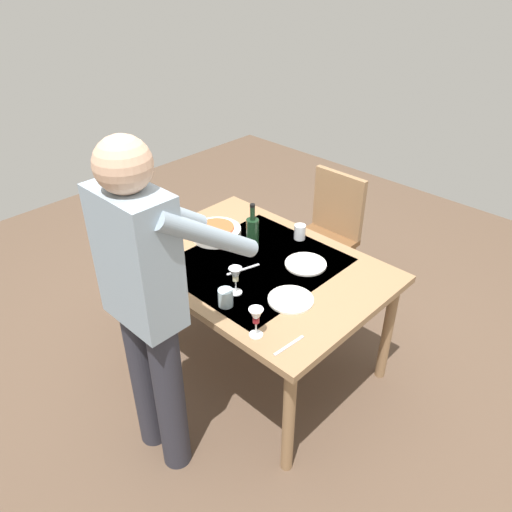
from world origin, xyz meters
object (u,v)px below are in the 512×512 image
object	(u,v)px
serving_bowl_pasta	(216,232)
dinner_plate_far	(306,264)
wine_glass_left	(235,276)
wine_glass_right	(256,317)
chair_near	(328,229)
person_server	(147,299)
water_cup_near_right	(300,232)
dining_table	(256,274)
wine_bottle	(253,234)
water_cup_near_left	(226,298)
dinner_plate_near	(291,300)

from	to	relation	value
serving_bowl_pasta	dinner_plate_far	world-z (taller)	serving_bowl_pasta
wine_glass_left	wine_glass_right	distance (m)	0.34
wine_glass_left	chair_near	bearing A→B (deg)	-77.16
person_server	dinner_plate_far	distance (m)	0.98
water_cup_near_right	serving_bowl_pasta	bearing A→B (deg)	41.01
wine_glass_left	dining_table	bearing A→B (deg)	-67.04
dining_table	serving_bowl_pasta	world-z (taller)	serving_bowl_pasta
wine_bottle	serving_bowl_pasta	distance (m)	0.28
water_cup_near_left	dinner_plate_far	distance (m)	0.55
person_server	wine_bottle	distance (m)	0.89
wine_glass_left	serving_bowl_pasta	world-z (taller)	wine_glass_left
dining_table	person_server	world-z (taller)	person_server
dining_table	serving_bowl_pasta	xyz separation A→B (m)	(0.38, -0.05, 0.11)
dinner_plate_far	serving_bowl_pasta	bearing A→B (deg)	12.77
serving_bowl_pasta	dinner_plate_far	xyz separation A→B (m)	(-0.59, -0.13, -0.03)
chair_near	wine_glass_left	distance (m)	1.22
wine_glass_right	serving_bowl_pasta	world-z (taller)	wine_glass_right
wine_glass_left	water_cup_near_right	bearing A→B (deg)	-80.12
wine_bottle	water_cup_near_right	distance (m)	0.32
wine_bottle	wine_glass_left	world-z (taller)	wine_bottle
dining_table	wine_glass_left	distance (m)	0.34
dinner_plate_far	wine_glass_left	bearing A→B (deg)	77.92
water_cup_near_right	dinner_plate_far	xyz separation A→B (m)	(-0.21, 0.20, -0.04)
dining_table	dinner_plate_near	world-z (taller)	dinner_plate_near
wine_bottle	water_cup_near_left	size ratio (longest dim) A/B	3.24
chair_near	wine_bottle	distance (m)	0.86
water_cup_near_left	dinner_plate_near	bearing A→B (deg)	-129.68
water_cup_near_left	dinner_plate_far	bearing A→B (deg)	-96.08
water_cup_near_left	water_cup_near_right	size ratio (longest dim) A/B	1.01
chair_near	wine_glass_right	bearing A→B (deg)	113.06
wine_glass_left	wine_bottle	bearing A→B (deg)	-57.58
wine_glass_right	dinner_plate_near	world-z (taller)	wine_glass_right
person_server	dinner_plate_far	world-z (taller)	person_server
chair_near	wine_bottle	xyz separation A→B (m)	(-0.04, 0.80, 0.31)
wine_glass_left	water_cup_near_left	xyz separation A→B (m)	(-0.04, 0.10, -0.06)
dining_table	person_server	size ratio (longest dim) A/B	0.83
dinner_plate_near	chair_near	bearing A→B (deg)	-63.34
dining_table	wine_bottle	size ratio (longest dim) A/B	4.74
person_server	water_cup_near_left	xyz separation A→B (m)	(-0.05, -0.40, -0.18)
water_cup_near_right	person_server	bearing A→B (deg)	94.82
chair_near	wine_glass_right	distance (m)	1.46
water_cup_near_right	serving_bowl_pasta	world-z (taller)	water_cup_near_right
dining_table	chair_near	size ratio (longest dim) A/B	1.54
wine_glass_left	dinner_plate_far	xyz separation A→B (m)	(-0.10, -0.44, -0.10)
wine_bottle	dining_table	bearing A→B (deg)	141.76
dining_table	serving_bowl_pasta	distance (m)	0.40
wine_bottle	dinner_plate_near	size ratio (longest dim) A/B	1.29
wine_glass_right	wine_glass_left	bearing A→B (deg)	-28.48
water_cup_near_right	serving_bowl_pasta	size ratio (longest dim) A/B	0.30
wine_glass_left	serving_bowl_pasta	distance (m)	0.59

